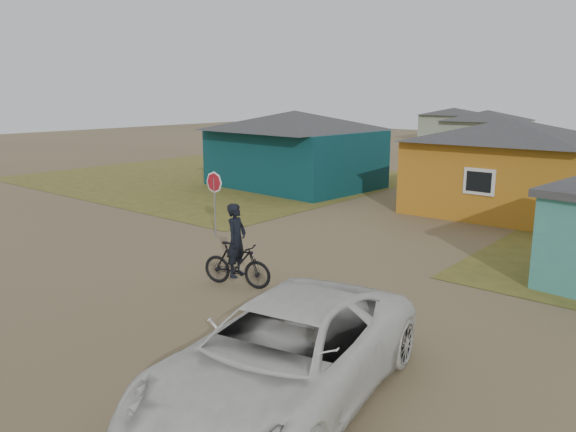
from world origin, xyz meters
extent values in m
plane|color=brown|center=(0.00, 0.00, 0.00)|extent=(120.00, 120.00, 0.00)
cube|color=olive|center=(-14.00, 13.00, 0.01)|extent=(20.00, 18.00, 0.00)
cube|color=#093036|center=(-8.50, 13.50, 1.50)|extent=(8.40, 6.54, 3.00)
pyramid|color=#303032|center=(-8.50, 13.50, 3.50)|extent=(8.93, 7.08, 1.00)
cube|color=#B4721B|center=(2.50, 14.00, 1.50)|extent=(7.21, 6.24, 3.00)
pyramid|color=#303032|center=(2.50, 14.00, 3.45)|extent=(7.72, 6.76, 0.90)
cube|color=silver|center=(2.50, 10.97, 1.65)|extent=(1.20, 0.06, 1.00)
cube|color=black|center=(2.50, 10.94, 1.65)|extent=(0.95, 0.04, 0.75)
cube|color=gray|center=(-6.00, 34.00, 1.40)|extent=(6.49, 5.60, 2.80)
pyramid|color=#303032|center=(-6.00, 34.00, 3.20)|extent=(7.04, 6.15, 0.80)
cube|color=gray|center=(-14.00, 46.00, 1.35)|extent=(5.75, 5.28, 2.70)
pyramid|color=#303032|center=(-14.00, 46.00, 3.05)|extent=(6.28, 5.81, 0.70)
cylinder|color=gray|center=(-3.77, 3.35, 1.03)|extent=(0.06, 0.06, 2.06)
imported|color=black|center=(0.43, 0.21, 0.58)|extent=(2.00, 1.05, 1.16)
imported|color=black|center=(0.43, 0.21, 1.23)|extent=(0.63, 0.79, 1.90)
imported|color=silver|center=(5.02, -3.32, 0.83)|extent=(3.83, 6.38, 1.66)
camera|label=1|loc=(10.33, -9.58, 4.92)|focal=35.00mm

